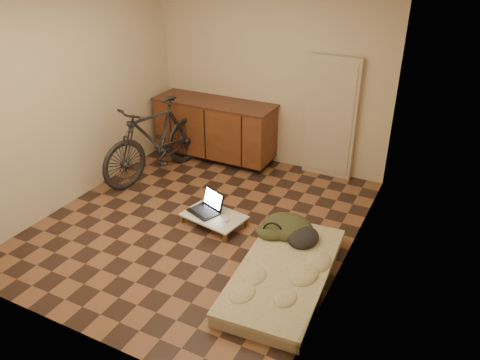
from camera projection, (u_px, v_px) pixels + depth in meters
The scene contains 10 objects.
room_shell at pixel (196, 120), 5.04m from camera, with size 3.50×4.00×2.60m.
cabinets at pixel (215, 129), 7.07m from camera, with size 1.84×0.62×0.91m.
appliance_panel at pixel (331, 118), 6.40m from camera, with size 0.70×0.10×1.70m, color beige.
bicycle at pixel (155, 135), 6.49m from camera, with size 0.55×1.87×1.21m, color black.
futon at pixel (284, 273), 4.65m from camera, with size 0.98×1.82×0.15m.
clothing_pile at pixel (291, 224), 5.09m from camera, with size 0.61×0.51×0.24m, color #323720, non-canonical shape.
headphones at pixel (272, 231), 5.03m from camera, with size 0.25×0.23×0.16m, color black, non-canonical shape.
lap_desk at pixel (214, 216), 5.55m from camera, with size 0.78×0.58×0.12m.
laptop at pixel (207, 207), 5.61m from camera, with size 0.44×0.42×0.24m.
mouse at pixel (227, 220), 5.42m from camera, with size 0.05×0.09×0.03m, color silver.
Camera 1 is at (2.58, -4.04, 3.05)m, focal length 35.00 mm.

